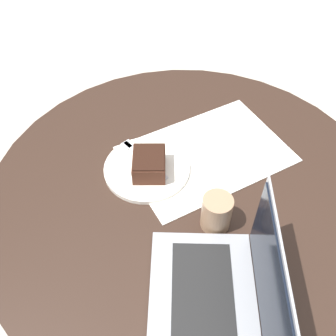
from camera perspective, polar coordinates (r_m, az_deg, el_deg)
ground_plane at (r=1.61m, az=1.95°, el=-19.25°), size 12.00×12.00×0.00m
dining_table at (r=1.09m, az=2.75°, el=-7.70°), size 1.00×1.00×0.73m
paper_document at (r=1.05m, az=5.58°, el=2.03°), size 0.50×0.46×0.00m
plate at (r=1.01m, az=-2.94°, el=0.08°), size 0.22×0.22×0.01m
cake_slice at (r=0.97m, az=-2.75°, el=0.61°), size 0.12×0.12×0.05m
fork at (r=1.02m, az=-4.04°, el=1.78°), size 0.07×0.17×0.00m
coffee_glass at (r=0.88m, az=7.04°, el=-6.42°), size 0.07×0.07×0.09m
laptop at (r=0.79m, az=7.47°, el=-17.81°), size 0.37×0.33×0.22m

